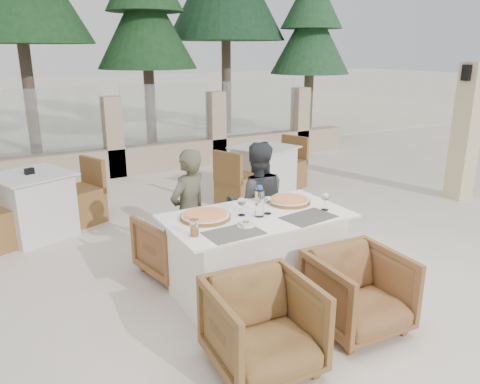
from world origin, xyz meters
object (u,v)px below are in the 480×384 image
wine_glass_near (268,204)px  armchair_near_left (263,327)px  diner_left (189,212)px  bg_table_b (264,172)px  wine_glass_corner (325,200)px  diner_right (257,204)px  armchair_far_left (176,244)px  pizza_right (289,200)px  armchair_near_right (358,292)px  pizza_left (205,216)px  wine_glass_centre (241,205)px  dining_table (256,255)px  armchair_far_right (257,234)px  beer_glass_right (259,194)px  beer_glass_left (194,228)px  olive_dish (246,224)px  bg_table_a (34,205)px  water_bottle (259,201)px

wine_glass_near → armchair_near_left: 1.20m
diner_left → bg_table_b: (2.00, 1.81, -0.25)m
wine_glass_corner → diner_right: size_ratio=0.14×
armchair_far_left → bg_table_b: bearing=-152.0°
pizza_right → diner_left: bearing=143.7°
armchair_near_right → bg_table_b: 3.61m
pizza_left → armchair_near_right: (0.85, -1.00, -0.48)m
wine_glass_centre → diner_left: size_ratio=0.15×
wine_glass_corner → bg_table_b: (1.06, 2.71, -0.48)m
dining_table → armchair_near_left: size_ratio=2.22×
armchair_far_right → beer_glass_right: bearing=37.7°
armchair_far_right → diner_right: (-0.04, -0.05, 0.35)m
dining_table → armchair_near_right: dining_table is taller
beer_glass_left → diner_right: 1.27m
pizza_right → wine_glass_near: size_ratio=2.18×
armchair_far_left → bg_table_b: bg_table_b is taller
wine_glass_corner → olive_dish: bearing=-179.9°
diner_right → bg_table_b: diner_right is taller
olive_dish → armchair_far_left: 1.10m
diner_left → bg_table_b: size_ratio=0.77×
diner_left → wine_glass_near: bearing=96.7°
pizza_left → beer_glass_right: (0.65, 0.18, 0.04)m
beer_glass_left → bg_table_b: bearing=49.2°
wine_glass_near → bg_table_b: wine_glass_near is taller
bg_table_a → olive_dish: bearing=-84.2°
diner_right → armchair_far_left: bearing=7.8°
water_bottle → bg_table_b: bearing=57.1°
pizza_right → armchair_near_right: 1.11m
wine_glass_centre → diner_right: 0.73m
wine_glass_near → diner_left: bearing=120.9°
armchair_near_left → diner_left: 1.67m
bg_table_b → pizza_right: bearing=-137.9°
pizza_right → armchair_far_left: 1.21m
dining_table → diner_right: 0.71m
water_bottle → bg_table_a: (-1.58, 2.54, -0.52)m
beer_glass_left → water_bottle: bearing=11.1°
olive_dish → diner_left: (-0.12, 0.90, -0.16)m
beer_glass_right → bg_table_b: (1.44, 2.21, -0.46)m
wine_glass_corner → wine_glass_centre: bearing=161.5°
bg_table_a → armchair_far_left: bearing=-78.4°
pizza_left → olive_dish: size_ratio=3.95×
wine_glass_corner → armchair_near_left: (-1.11, -0.73, -0.53)m
dining_table → wine_glass_centre: size_ratio=8.70×
pizza_right → diner_right: 0.47m
dining_table → wine_glass_centre: 0.50m
beer_glass_right → olive_dish: (-0.44, -0.51, -0.05)m
pizza_right → bg_table_a: size_ratio=0.24×
armchair_near_right → bg_table_a: 3.91m
beer_glass_right → armchair_near_right: (0.20, -1.18, -0.52)m
dining_table → pizza_left: 0.61m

